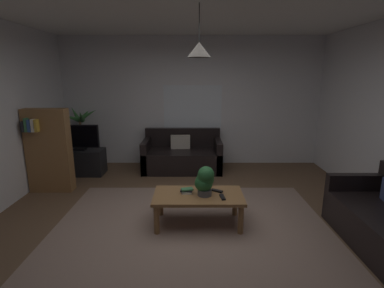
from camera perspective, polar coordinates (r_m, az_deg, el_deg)
name	(u,v)px	position (r m, az deg, el deg)	size (l,w,h in m)	color
floor	(192,229)	(3.91, -0.01, -16.37)	(5.48, 5.74, 0.02)	brown
rug	(192,237)	(3.73, -0.01, -17.71)	(3.56, 3.16, 0.01)	gray
wall_back	(192,102)	(6.31, 0.04, 8.24)	(5.60, 0.06, 2.71)	silver
window_pane	(193,108)	(6.29, 0.22, 7.13)	(1.24, 0.01, 0.95)	white
couch_under_window	(183,157)	(6.02, -1.83, -2.51)	(1.59, 0.82, 0.82)	black
coffee_table	(199,199)	(3.86, 1.33, -10.69)	(1.16, 0.61, 0.42)	olive
book_on_table_0	(187,192)	(3.85, -0.99, -9.48)	(0.13, 0.09, 0.03)	beige
book_on_table_1	(187,191)	(3.85, -1.02, -9.11)	(0.16, 0.08, 0.02)	black
book_on_table_2	(188,189)	(3.85, -0.86, -8.84)	(0.15, 0.09, 0.02)	#387247
remote_on_table_0	(223,197)	(3.75, 6.08, -10.30)	(0.05, 0.16, 0.02)	black
remote_on_table_1	(217,191)	(3.93, 4.97, -9.11)	(0.05, 0.16, 0.02)	black
potted_plant_on_table	(205,180)	(3.74, 2.63, -7.05)	(0.25, 0.24, 0.39)	#4C4C51
tv_stand	(82,162)	(6.16, -20.82, -3.28)	(0.90, 0.44, 0.50)	black
tv	(79,137)	(6.03, -21.29, 1.26)	(0.79, 0.16, 0.50)	black
potted_palm_corner	(83,142)	(6.59, -20.63, 0.45)	(0.71, 0.84, 1.31)	brown
bookshelf_corner	(49,150)	(5.38, -26.20, -1.04)	(0.70, 0.31, 1.40)	olive
pendant_lamp	(200,50)	(3.53, 1.50, 18.00)	(0.28, 0.28, 0.59)	black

